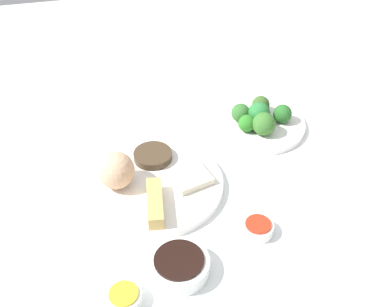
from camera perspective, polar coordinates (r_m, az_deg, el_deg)
tabletop at (r=1.02m, az=-2.49°, el=-4.62°), size 2.20×2.20×0.02m
main_plate at (r=1.01m, az=-4.57°, el=-3.76°), size 0.29×0.29×0.02m
rice_scoop at (r=0.98m, az=-9.18°, el=-2.02°), size 0.08×0.08×0.08m
spring_roll at (r=0.94m, az=-4.50°, el=-5.98°), size 0.04×0.12×0.03m
crab_rangoon_wonton at (r=1.00m, az=-0.24°, el=-2.84°), size 0.09×0.09×0.02m
stir_fry_heap at (r=1.06m, az=-4.75°, el=-0.26°), size 0.09×0.09×0.02m
broccoli_plate at (r=1.19m, az=7.93°, el=3.55°), size 0.23×0.23×0.01m
broccoli_floret_0 at (r=1.18m, az=10.87°, el=4.74°), size 0.05×0.05×0.05m
broccoli_floret_1 at (r=1.13m, az=8.67°, el=3.55°), size 0.06×0.06×0.06m
broccoli_floret_2 at (r=1.21m, az=8.30°, el=5.85°), size 0.05×0.05×0.05m
broccoli_floret_3 at (r=1.17m, az=8.08°, el=4.82°), size 0.06×0.06×0.06m
broccoli_floret_4 at (r=1.17m, az=5.90°, el=4.91°), size 0.05×0.05×0.05m
broccoli_floret_5 at (r=1.14m, az=6.64°, el=3.64°), size 0.04×0.04×0.04m
soy_sauce_bowl at (r=0.86m, az=-1.56°, el=-13.41°), size 0.11×0.11×0.03m
soy_sauce_bowl_liquid at (r=0.85m, az=-1.58°, el=-12.71°), size 0.09×0.09×0.00m
sauce_ramekin_hot_mustard at (r=0.83m, az=-8.19°, el=-16.89°), size 0.06×0.06×0.02m
sauce_ramekin_hot_mustard_liquid at (r=0.82m, az=-8.27°, el=-16.39°), size 0.05×0.05×0.00m
sauce_ramekin_sweet_and_sour at (r=0.93m, az=7.93°, el=-8.98°), size 0.06×0.06×0.02m
sauce_ramekin_sweet_and_sour_liquid at (r=0.92m, az=8.00°, el=-8.44°), size 0.05×0.05×0.00m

